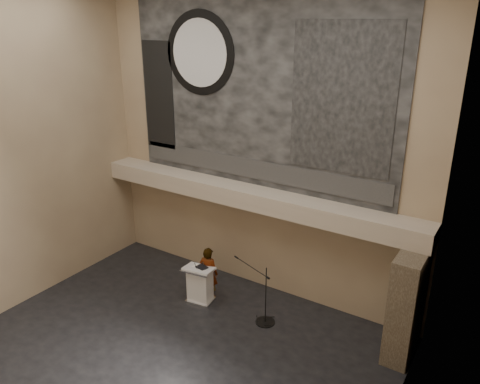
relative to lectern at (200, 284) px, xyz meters
The scene contains 19 objects.
floor 2.44m from the lectern, 71.86° to the right, with size 10.00×10.00×0.00m, color black.
wall_back 4.15m from the lectern, 66.94° to the left, with size 10.00×0.02×8.50m, color #8A7157.
wall_left 6.08m from the lectern, 152.05° to the right, with size 0.02×8.00×8.50m, color #8A7157.
wall_right 7.19m from the lectern, 21.49° to the right, with size 0.02×8.00×8.50m, color #8A7157.
soffit 2.84m from the lectern, 61.07° to the left, with size 10.00×0.80×0.50m, color tan.
sprinkler_left 2.62m from the lectern, 123.67° to the left, with size 0.04×0.04×0.06m, color #B2893D.
sprinkler_right 3.62m from the lectern, 26.03° to the left, with size 0.04×0.04×0.06m, color #B2893D.
banner 5.47m from the lectern, 66.58° to the left, with size 8.00×0.05×5.00m, color black.
banner_text_strip 3.60m from the lectern, 66.08° to the left, with size 7.76×0.02×0.55m, color #2B2B2B.
banner_clock_rim 6.46m from the lectern, 122.39° to the left, with size 2.30×2.30×0.02m, color black.
banner_clock_face 6.45m from the lectern, 122.71° to the left, with size 1.84×1.84×0.02m, color silver.
banner_building_print 6.34m from the lectern, 28.00° to the left, with size 2.60×0.02×3.60m, color black.
banner_brick_print 5.78m from the lectern, 147.88° to the left, with size 1.10×0.02×3.20m, color black.
stone_pier 5.52m from the lectern, ahead, with size 0.60×1.40×2.70m, color #3D3225.
lectern is the anchor object (origin of this frame).
binder 0.57m from the lectern, 15.67° to the left, with size 0.30×0.24×0.04m, color black.
papers 0.56m from the lectern, 152.39° to the right, with size 0.22×0.31×0.01m, color white.
speaker_person 0.41m from the lectern, 77.23° to the left, with size 0.58×0.38×1.59m, color silver.
mic_stand 2.03m from the lectern, ahead, with size 1.54×0.74×1.66m.
Camera 1 is at (6.41, -6.74, 7.64)m, focal length 35.00 mm.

